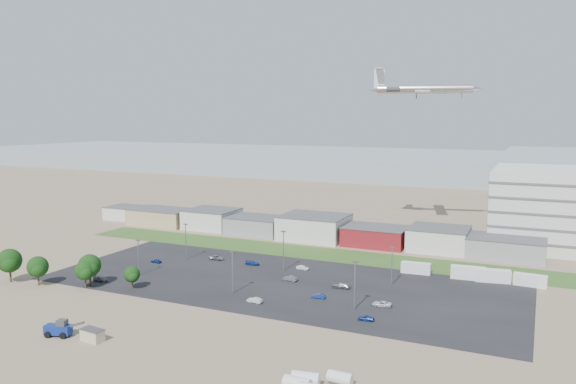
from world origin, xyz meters
The scene contains 37 objects.
ground centered at (0.00, 0.00, 0.00)m, with size 700.00×700.00×0.00m, color #7E6850.
parking_lot centered at (5.00, 20.00, 0.01)m, with size 120.00×50.00×0.01m, color black.
grass_strip centered at (0.00, 52.00, 0.01)m, with size 160.00×16.00×0.02m, color #315A21.
hills_backdrop centered at (40.00, 315.00, 4.50)m, with size 700.00×200.00×9.00m, color gray, non-canonical shape.
building_row centered at (-17.00, 71.00, 4.00)m, with size 170.00×20.00×8.00m, color silver, non-canonical shape.
portable_shed centered at (-10.71, -29.20, 1.17)m, with size 4.64×2.41×2.34m, color #C4B294, non-canonical shape.
telehandler centered at (-18.41, -30.17, 1.68)m, with size 8.05×2.68×3.35m, color navy, non-canonical shape.
storage_tank_nw centered at (32.74, -29.11, 1.31)m, with size 4.36×2.18×2.62m, color silver, non-canonical shape.
storage_tank_ne centered at (37.49, -26.41, 1.19)m, with size 3.96×1.98×2.38m, color silver, non-canonical shape.
storage_tank_sw centered at (32.14, -31.11, 1.28)m, with size 4.25×2.13×2.55m, color silver, non-canonical shape.
box_trailer_a centered at (35.06, 42.22, 1.46)m, with size 7.77×2.43×2.92m, color silver, non-canonical shape.
box_trailer_b centered at (48.53, 42.54, 1.63)m, with size 8.72×2.72×3.27m, color silver, non-canonical shape.
box_trailer_c centered at (54.63, 42.51, 1.61)m, with size 8.57×2.68×3.21m, color silver, non-canonical shape.
box_trailer_d centered at (63.37, 42.61, 1.47)m, with size 7.83×2.45×2.94m, color silver, non-canonical shape.
tree_far_left centered at (-57.53, -8.72, 4.88)m, with size 6.51×6.51×9.76m, color black, non-canonical shape.
tree_left centered at (-48.62, -7.87, 4.19)m, with size 5.58×5.58×8.37m, color black, non-canonical shape.
tree_mid centered at (-36.75, -2.61, 4.50)m, with size 6.01×6.01×9.01m, color black, non-canonical shape.
tree_right centered at (-36.44, -4.53, 3.91)m, with size 5.21×5.21×7.81m, color black, non-canonical shape.
tree_near centered at (-25.57, -0.20, 3.15)m, with size 4.20×4.20×6.29m, color black, non-canonical shape.
lightpole_front_l centered at (-31.61, 9.68, 4.81)m, with size 1.13×0.47×9.63m, color slate, non-canonical shape.
lightpole_front_m centered at (-1.18, 6.77, 5.11)m, with size 1.20×0.50×10.21m, color slate, non-canonical shape.
lightpole_front_r centered at (28.72, 8.19, 5.37)m, with size 1.26×0.53×10.73m, color slate, non-canonical shape.
lightpole_back_l centered at (-30.22, 29.40, 5.28)m, with size 1.24×0.52×10.57m, color slate, non-canonical shape.
lightpole_back_m centered at (1.32, 30.10, 5.48)m, with size 1.29×0.54×10.96m, color slate, non-canonical shape.
lightpole_back_r centered at (31.73, 28.93, 4.90)m, with size 1.15×0.48×9.79m, color slate, non-canonical shape.
airliner centered at (23.85, 103.61, 51.77)m, with size 41.26×28.13×12.19m, color silver, non-canonical shape.
parked_car_0 centered at (33.72, 12.34, 0.60)m, with size 1.99×4.32×1.20m, color silver.
parked_car_1 centered at (18.82, 11.78, 0.55)m, with size 1.17×3.34×1.10m, color navy.
parked_car_2 centered at (33.05, 2.48, 0.57)m, with size 1.35×3.34×1.14m, color navy.
parked_car_5 centered at (-35.61, 22.07, 0.57)m, with size 1.34×3.33×1.14m, color navy.
parked_car_6 centered at (-9.03, 31.45, 0.60)m, with size 1.69×4.17×1.21m, color navy.
parked_car_7 centered at (7.11, 21.81, 0.64)m, with size 1.36×3.91×1.29m, color #595B5E.
parked_car_9 centered at (-21.50, 32.24, 0.62)m, with size 2.06×4.46×1.24m, color #A5A5AA.
parked_car_10 centered at (-36.96, 1.18, 0.62)m, with size 1.74×4.28×1.24m, color #595B5E.
parked_car_11 centered at (5.82, 32.87, 0.56)m, with size 1.19×3.42×1.13m, color silver.
parked_car_12 centered at (21.05, 21.24, 0.65)m, with size 1.83×4.50×1.31m, color #A5A5AA.
parked_car_13 centered at (6.79, 2.92, 0.60)m, with size 1.28×3.67×1.21m, color silver.
Camera 1 is at (64.66, -105.67, 41.96)m, focal length 35.00 mm.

